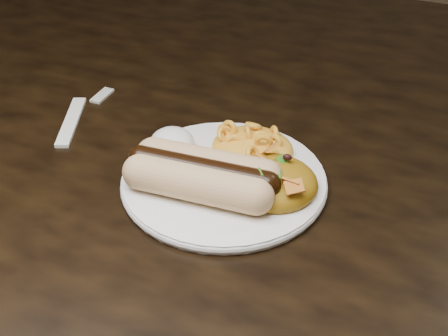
% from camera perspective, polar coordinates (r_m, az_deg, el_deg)
% --- Properties ---
extents(table, '(1.60, 0.90, 0.75)m').
position_cam_1_polar(table, '(0.78, -2.22, -0.66)').
color(table, black).
rests_on(table, floor).
extents(plate, '(0.20, 0.20, 0.01)m').
position_cam_1_polar(plate, '(0.61, -0.00, -1.16)').
color(plate, white).
rests_on(plate, table).
extents(hotdog, '(0.13, 0.07, 0.03)m').
position_cam_1_polar(hotdog, '(0.58, -1.99, -0.53)').
color(hotdog, '#ECC086').
rests_on(hotdog, plate).
extents(mac_and_cheese, '(0.11, 0.10, 0.03)m').
position_cam_1_polar(mac_and_cheese, '(0.63, 2.62, 2.75)').
color(mac_and_cheese, yellow).
rests_on(mac_and_cheese, plate).
extents(sour_cream, '(0.05, 0.05, 0.03)m').
position_cam_1_polar(sour_cream, '(0.64, -4.81, 2.80)').
color(sour_cream, white).
rests_on(sour_cream, plate).
extents(taco_salad, '(0.09, 0.08, 0.04)m').
position_cam_1_polar(taco_salad, '(0.58, 4.42, -0.61)').
color(taco_salad, '#C65A00').
rests_on(taco_salad, plate).
extents(fork, '(0.08, 0.14, 0.00)m').
position_cam_1_polar(fork, '(0.72, -13.80, 4.15)').
color(fork, white).
rests_on(fork, table).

